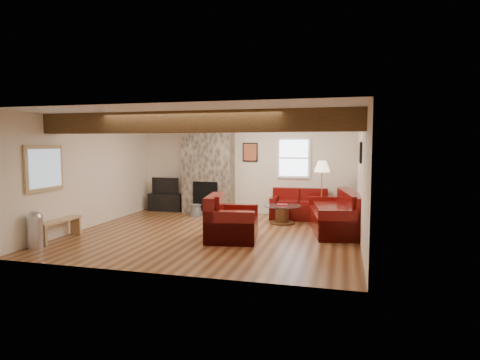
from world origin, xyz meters
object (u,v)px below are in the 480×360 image
object	(u,v)px
sofa_three	(334,211)
tv_cabinet	(167,202)
armchair_red	(232,218)
floor_lamp	(322,170)
loveseat	(299,204)
television	(166,185)
coffee_table	(282,214)

from	to	relation	value
sofa_three	tv_cabinet	xyz separation A→B (m)	(-4.76, 1.58, -0.18)
sofa_three	armchair_red	xyz separation A→B (m)	(-1.96, -1.37, 0.01)
sofa_three	floor_lamp	bearing A→B (deg)	-171.01
sofa_three	armchair_red	size ratio (longest dim) A/B	2.03
sofa_three	floor_lamp	distance (m)	1.35
armchair_red	tv_cabinet	bearing A→B (deg)	35.21
loveseat	television	size ratio (longest dim) A/B	1.78
loveseat	floor_lamp	bearing A→B (deg)	-29.25
armchair_red	television	bearing A→B (deg)	35.21
floor_lamp	tv_cabinet	bearing A→B (deg)	172.30
television	loveseat	bearing A→B (deg)	-4.46
armchair_red	coffee_table	xyz separation A→B (m)	(0.72, 1.92, -0.23)
loveseat	television	world-z (taller)	television
loveseat	armchair_red	xyz separation A→B (m)	(-1.05, -2.65, 0.07)
loveseat	coffee_table	size ratio (longest dim) A/B	1.59
sofa_three	coffee_table	bearing A→B (deg)	-123.71
armchair_red	tv_cabinet	distance (m)	4.07
television	tv_cabinet	bearing A→B (deg)	0.00
armchair_red	television	world-z (taller)	television
armchair_red	floor_lamp	size ratio (longest dim) A/B	0.73
sofa_three	coffee_table	xyz separation A→B (m)	(-1.24, 0.54, -0.21)
coffee_table	television	size ratio (longest dim) A/B	1.12
sofa_three	tv_cabinet	distance (m)	5.02
sofa_three	loveseat	xyz separation A→B (m)	(-0.92, 1.28, -0.05)
coffee_table	armchair_red	bearing A→B (deg)	-110.62
sofa_three	loveseat	size ratio (longest dim) A/B	1.56
sofa_three	armchair_red	distance (m)	2.40
loveseat	armchair_red	distance (m)	2.85
sofa_three	floor_lamp	size ratio (longest dim) A/B	1.49
tv_cabinet	loveseat	bearing A→B (deg)	-4.46
coffee_table	tv_cabinet	distance (m)	3.67
floor_lamp	coffee_table	bearing A→B (deg)	-154.39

